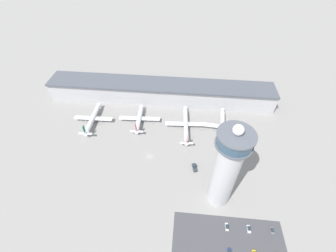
% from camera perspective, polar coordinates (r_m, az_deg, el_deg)
% --- Properties ---
extents(ground_plane, '(1000.00, 1000.00, 0.00)m').
position_cam_1_polar(ground_plane, '(173.18, -4.70, -7.70)').
color(ground_plane, gray).
extents(terminal_building, '(210.22, 25.00, 19.01)m').
position_cam_1_polar(terminal_building, '(216.36, -1.98, 8.69)').
color(terminal_building, '#B2B2B7').
rests_on(terminal_building, ground).
extents(control_tower, '(19.06, 19.06, 65.85)m').
position_cam_1_polar(control_tower, '(130.90, 14.58, -10.36)').
color(control_tower, '#BCBCC1').
rests_on(control_tower, ground).
extents(parking_lot_surface, '(64.00, 40.00, 0.01)m').
position_cam_1_polar(parking_lot_surface, '(146.37, 15.37, -28.50)').
color(parking_lot_surface, '#424247').
rests_on(parking_lot_surface, ground).
extents(airplane_gate_alpha, '(33.59, 38.63, 12.83)m').
position_cam_1_polar(airplane_gate_alpha, '(205.76, -18.57, 1.83)').
color(airplane_gate_alpha, silver).
rests_on(airplane_gate_alpha, ground).
extents(airplane_gate_bravo, '(35.86, 33.85, 12.21)m').
position_cam_1_polar(airplane_gate_bravo, '(196.94, -7.31, 1.91)').
color(airplane_gate_bravo, silver).
rests_on(airplane_gate_bravo, ground).
extents(airplane_gate_charlie, '(35.31, 44.57, 11.89)m').
position_cam_1_polar(airplane_gate_charlie, '(190.49, 4.57, 0.44)').
color(airplane_gate_charlie, silver).
rests_on(airplane_gate_charlie, ground).
extents(airplane_gate_delta, '(35.07, 46.00, 12.07)m').
position_cam_1_polar(airplane_gate_delta, '(192.79, 13.69, -0.24)').
color(airplane_gate_delta, silver).
rests_on(airplane_gate_delta, ground).
extents(service_truck_catering, '(4.03, 7.24, 2.95)m').
position_cam_1_polar(service_truck_catering, '(166.52, 6.73, -10.41)').
color(service_truck_catering, black).
rests_on(service_truck_catering, ground).
extents(service_truck_fuel, '(2.83, 7.62, 2.51)m').
position_cam_1_polar(service_truck_fuel, '(192.62, 14.15, -1.93)').
color(service_truck_fuel, black).
rests_on(service_truck_fuel, ground).
extents(car_grey_coupe, '(1.76, 4.53, 1.45)m').
position_cam_1_polar(car_grey_coupe, '(150.19, 14.71, -23.54)').
color(car_grey_coupe, black).
rests_on(car_grey_coupe, ground).
extents(car_blue_compact, '(1.87, 4.57, 1.40)m').
position_cam_1_polar(car_blue_compact, '(153.30, 19.84, -23.37)').
color(car_blue_compact, black).
rests_on(car_blue_compact, ground).
extents(car_silver_sedan, '(1.84, 4.15, 1.53)m').
position_cam_1_polar(car_silver_sedan, '(157.66, 24.91, -22.92)').
color(car_silver_sedan, black).
rests_on(car_silver_sedan, ground).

